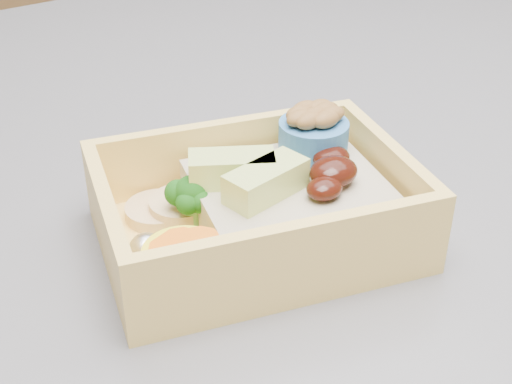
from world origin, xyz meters
TOP-DOWN VIEW (x-y plane):
  - bento_box at (0.10, -0.21)m, footprint 0.21×0.17m

SIDE VIEW (x-z plane):
  - bento_box at x=0.10m, z-range 0.91..0.98m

